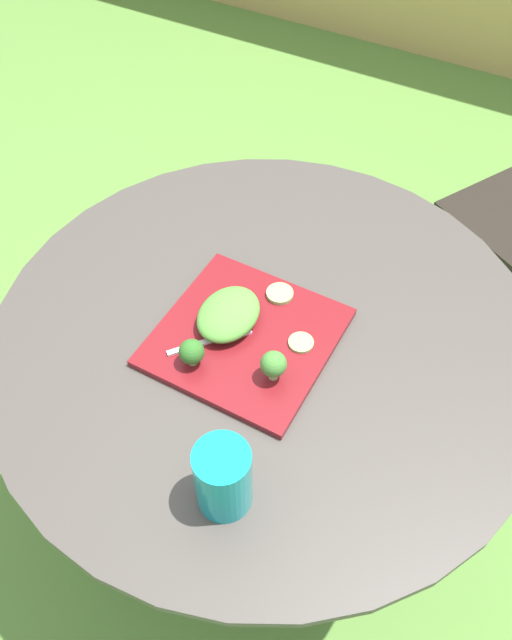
# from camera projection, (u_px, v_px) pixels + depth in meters

# --- Properties ---
(ground_plane) EXTENTS (12.00, 12.00, 0.00)m
(ground_plane) POSITION_uv_depth(u_px,v_px,m) (263.00, 499.00, 1.74)
(ground_plane) COLOR #568438
(patio_table) EXTENTS (1.00, 1.00, 0.74)m
(patio_table) POSITION_uv_depth(u_px,v_px,m) (265.00, 398.00, 1.35)
(patio_table) COLOR #423D38
(patio_table) RESTS_ON ground_plane
(salad_plate) EXTENTS (0.30, 0.30, 0.01)m
(salad_plate) POSITION_uv_depth(u_px,v_px,m) (246.00, 337.00, 1.15)
(salad_plate) COLOR maroon
(salad_plate) RESTS_ON patio_table
(drinking_glass) EXTENTS (0.08, 0.08, 0.13)m
(drinking_glass) POSITION_uv_depth(u_px,v_px,m) (223.00, 480.00, 0.92)
(drinking_glass) COLOR #0F8C93
(drinking_glass) RESTS_ON patio_table
(fork) EXTENTS (0.11, 0.13, 0.00)m
(fork) POSITION_uv_depth(u_px,v_px,m) (218.00, 338.00, 1.13)
(fork) COLOR silver
(fork) RESTS_ON salad_plate
(lettuce_mound) EXTENTS (0.10, 0.13, 0.04)m
(lettuce_mound) POSITION_uv_depth(u_px,v_px,m) (228.00, 314.00, 1.14)
(lettuce_mound) COLOR #519338
(lettuce_mound) RESTS_ON salad_plate
(broccoli_floret_0) EXTENTS (0.04, 0.04, 0.06)m
(broccoli_floret_0) POSITION_uv_depth(u_px,v_px,m) (274.00, 364.00, 1.06)
(broccoli_floret_0) COLOR #99B770
(broccoli_floret_0) RESTS_ON salad_plate
(broccoli_floret_1) EXTENTS (0.04, 0.04, 0.05)m
(broccoli_floret_1) POSITION_uv_depth(u_px,v_px,m) (192.00, 352.00, 1.08)
(broccoli_floret_1) COLOR #99B770
(broccoli_floret_1) RESTS_ON salad_plate
(cucumber_slice_0) EXTENTS (0.04, 0.04, 0.01)m
(cucumber_slice_0) POSITION_uv_depth(u_px,v_px,m) (301.00, 343.00, 1.13)
(cucumber_slice_0) COLOR #8EB766
(cucumber_slice_0) RESTS_ON salad_plate
(cucumber_slice_1) EXTENTS (0.05, 0.05, 0.01)m
(cucumber_slice_1) POSITION_uv_depth(u_px,v_px,m) (280.00, 294.00, 1.20)
(cucumber_slice_1) COLOR #8EB766
(cucumber_slice_1) RESTS_ON salad_plate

